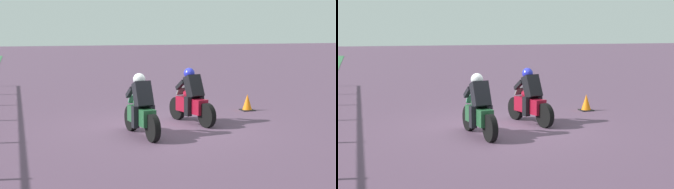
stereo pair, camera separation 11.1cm
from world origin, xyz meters
The scene contains 4 objects.
ground_plane centered at (0.00, 0.00, 0.00)m, with size 120.00×120.00×0.00m, color #563C53.
rider_lane_a centered at (0.44, -0.94, 0.62)m, with size 2.01×0.69×1.51m.
rider_lane_b centered at (-0.73, 0.76, 0.62)m, with size 2.04×0.59×1.51m.
traffic_cone centered at (1.92, -3.33, 0.24)m, with size 0.40×0.40×0.51m.
Camera 1 is at (-12.19, 3.60, 2.60)m, focal length 53.40 mm.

